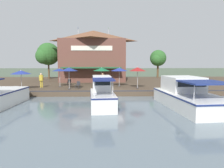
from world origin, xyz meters
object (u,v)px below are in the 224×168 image
at_px(cafe_chair_facing_river, 69,82).
at_px(tree_upstream_bank, 47,55).
at_px(person_mid_patio, 103,79).
at_px(waterfront_restaurant, 94,55).
at_px(patio_umbrella_mid_patio_left, 21,72).
at_px(cafe_chair_back_row_seat, 163,81).
at_px(patio_umbrella_back_row, 60,70).
at_px(motorboat_second_along, 102,95).
at_px(tree_downstream_bank, 158,59).
at_px(patio_umbrella_far_corner, 138,69).
at_px(patio_umbrella_near_quay_edge, 102,69).
at_px(patio_umbrella_mid_patio_right, 119,69).
at_px(patio_umbrella_by_entrance, 69,69).
at_px(person_at_quay_edge, 41,78).
at_px(cafe_chair_mid_patio, 78,85).
at_px(motorboat_far_downstream, 184,95).

height_order(cafe_chair_facing_river, tree_upstream_bank, tree_upstream_bank).
bearing_deg(cafe_chair_facing_river, person_mid_patio, 52.47).
distance_m(waterfront_restaurant, patio_umbrella_mid_patio_left, 14.18).
relative_size(waterfront_restaurant, cafe_chair_facing_river, 12.71).
xyz_separation_m(cafe_chair_back_row_seat, person_mid_patio, (3.68, -8.24, 0.68)).
height_order(patio_umbrella_back_row, motorboat_second_along, patio_umbrella_back_row).
bearing_deg(tree_upstream_bank, cafe_chair_back_row_seat, 61.30).
bearing_deg(patio_umbrella_back_row, cafe_chair_back_row_seat, 97.20).
xyz_separation_m(cafe_chair_back_row_seat, tree_downstream_bank, (-13.64, 2.67, 3.39)).
height_order(patio_umbrella_far_corner, patio_umbrella_near_quay_edge, patio_umbrella_far_corner).
height_order(patio_umbrella_mid_patio_right, patio_umbrella_by_entrance, patio_umbrella_by_entrance).
relative_size(patio_umbrella_mid_patio_left, cafe_chair_facing_river, 2.64).
distance_m(person_mid_patio, person_at_quay_edge, 7.66).
height_order(patio_umbrella_mid_patio_right, tree_upstream_bank, tree_upstream_bank).
xyz_separation_m(cafe_chair_facing_river, person_mid_patio, (3.50, 4.55, 0.68)).
distance_m(patio_umbrella_by_entrance, patio_umbrella_near_quay_edge, 4.97).
xyz_separation_m(patio_umbrella_near_quay_edge, cafe_chair_facing_river, (-0.46, -4.37, -1.68)).
distance_m(patio_umbrella_mid_patio_left, person_mid_patio, 9.30).
relative_size(patio_umbrella_back_row, cafe_chair_mid_patio, 2.78).
height_order(person_mid_patio, motorboat_far_downstream, motorboat_far_downstream).
height_order(patio_umbrella_mid_patio_left, patio_umbrella_near_quay_edge, patio_umbrella_near_quay_edge).
distance_m(patio_umbrella_mid_patio_right, cafe_chair_mid_patio, 5.73).
distance_m(patio_umbrella_mid_patio_right, cafe_chair_facing_river, 6.97).
xyz_separation_m(cafe_chair_facing_river, motorboat_far_downstream, (10.46, 11.52, -0.14)).
distance_m(cafe_chair_back_row_seat, motorboat_far_downstream, 10.71).
bearing_deg(waterfront_restaurant, patio_umbrella_mid_patio_left, -32.56).
xyz_separation_m(patio_umbrella_mid_patio_left, cafe_chair_mid_patio, (-0.48, 6.36, -1.48)).
distance_m(patio_umbrella_mid_patio_left, motorboat_far_downstream, 17.60).
xyz_separation_m(patio_umbrella_mid_patio_left, motorboat_far_downstream, (6.62, 16.22, -1.62)).
xyz_separation_m(patio_umbrella_near_quay_edge, motorboat_far_downstream, (9.99, 7.15, -1.82)).
relative_size(patio_umbrella_back_row, patio_umbrella_near_quay_edge, 0.98).
bearing_deg(motorboat_second_along, patio_umbrella_far_corner, 149.69).
relative_size(patio_umbrella_back_row, person_at_quay_edge, 1.34).
distance_m(patio_umbrella_far_corner, motorboat_second_along, 8.34).
relative_size(person_at_quay_edge, tree_downstream_bank, 0.31).
height_order(waterfront_restaurant, motorboat_second_along, waterfront_restaurant).
bearing_deg(cafe_chair_back_row_seat, motorboat_second_along, -38.14).
distance_m(patio_umbrella_by_entrance, cafe_chair_back_row_seat, 12.85).
distance_m(patio_umbrella_mid_patio_right, patio_umbrella_back_row, 7.54).
bearing_deg(cafe_chair_back_row_seat, patio_umbrella_near_quay_edge, -85.61).
xyz_separation_m(person_at_quay_edge, motorboat_far_downstream, (8.29, 14.51, -0.78)).
bearing_deg(cafe_chair_facing_river, cafe_chair_mid_patio, 26.26).
relative_size(cafe_chair_facing_river, cafe_chair_mid_patio, 1.00).
distance_m(patio_umbrella_near_quay_edge, cafe_chair_facing_river, 4.71).
height_order(waterfront_restaurant, person_at_quay_edge, waterfront_restaurant).
bearing_deg(patio_umbrella_mid_patio_left, patio_umbrella_by_entrance, 89.99).
height_order(patio_umbrella_by_entrance, cafe_chair_back_row_seat, patio_umbrella_by_entrance).
height_order(cafe_chair_back_row_seat, tree_upstream_bank, tree_upstream_bank).
xyz_separation_m(waterfront_restaurant, patio_umbrella_by_entrance, (11.79, -2.10, -2.01)).
bearing_deg(person_mid_patio, person_at_quay_edge, -99.99).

